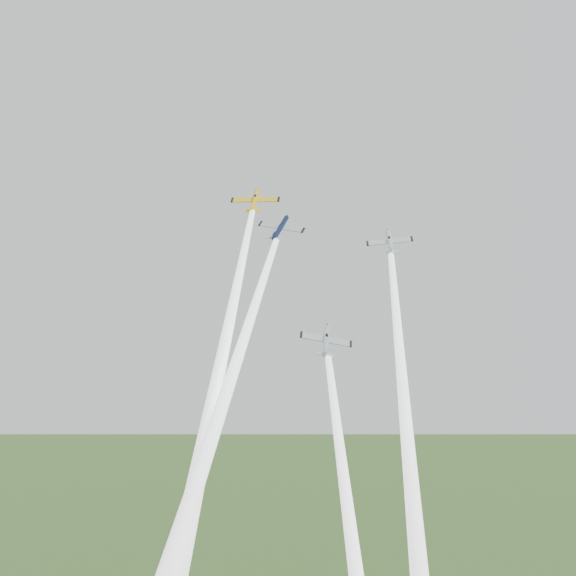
# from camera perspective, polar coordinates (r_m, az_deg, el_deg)

# --- Properties ---
(plane_yellow) EXTENTS (8.27, 6.53, 7.00)m
(plane_yellow) POSITION_cam_1_polar(r_m,az_deg,el_deg) (120.68, -2.65, 6.91)
(plane_yellow) COLOR yellow
(smoke_trail_yellow) EXTENTS (2.75, 46.34, 50.36)m
(smoke_trail_yellow) POSITION_cam_1_polar(r_m,az_deg,el_deg) (93.13, -5.25, -5.58)
(smoke_trail_yellow) COLOR white
(plane_navy) EXTENTS (9.02, 6.65, 7.60)m
(plane_navy) POSITION_cam_1_polar(r_m,az_deg,el_deg) (111.43, -0.61, 4.77)
(plane_navy) COLOR #0C1838
(smoke_trail_navy) EXTENTS (9.09, 45.43, 49.56)m
(smoke_trail_navy) POSITION_cam_1_polar(r_m,az_deg,el_deg) (86.34, -5.28, -9.38)
(smoke_trail_navy) COLOR white
(plane_silver_right) EXTENTS (7.95, 6.02, 6.70)m
(plane_silver_right) POSITION_cam_1_polar(r_m,az_deg,el_deg) (113.35, 8.06, 3.60)
(plane_silver_right) COLOR silver
(smoke_trail_silver_right) EXTENTS (4.97, 52.79, 57.37)m
(smoke_trail_silver_right) POSITION_cam_1_polar(r_m,az_deg,el_deg) (84.37, 9.57, -13.39)
(smoke_trail_silver_right) COLOR white
(plane_silver_low) EXTENTS (7.56, 7.42, 7.52)m
(plane_silver_low) POSITION_cam_1_polar(r_m,az_deg,el_deg) (101.22, 3.03, -4.21)
(plane_silver_low) COLOR #ADB3BB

